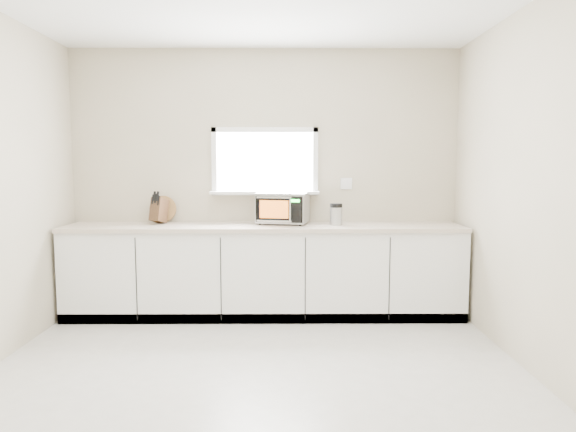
{
  "coord_description": "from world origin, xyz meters",
  "views": [
    {
      "loc": [
        0.21,
        -3.37,
        1.53
      ],
      "look_at": [
        0.24,
        1.55,
        1.02
      ],
      "focal_mm": 32.0,
      "sensor_mm": 36.0,
      "label": 1
    }
  ],
  "objects": [
    {
      "name": "cabinets",
      "position": [
        0.0,
        1.7,
        0.44
      ],
      "size": [
        3.92,
        0.6,
        0.88
      ],
      "primitive_type": "cube",
      "color": "white",
      "rests_on": "ground"
    },
    {
      "name": "coffee_grinder",
      "position": [
        0.71,
        1.68,
        1.03
      ],
      "size": [
        0.13,
        0.13,
        0.22
      ],
      "rotation": [
        0.0,
        0.0,
        0.03
      ],
      "color": "#B1B3B8",
      "rests_on": "countertop"
    },
    {
      "name": "countertop",
      "position": [
        0.0,
        1.69,
        0.9
      ],
      "size": [
        3.92,
        0.64,
        0.04
      ],
      "primitive_type": "cube",
      "color": "beige",
      "rests_on": "cabinets"
    },
    {
      "name": "ground",
      "position": [
        0.0,
        0.0,
        0.0
      ],
      "size": [
        4.0,
        4.0,
        0.0
      ],
      "primitive_type": "plane",
      "color": "beige",
      "rests_on": "ground"
    },
    {
      "name": "back_wall",
      "position": [
        0.0,
        2.0,
        1.36
      ],
      "size": [
        4.0,
        0.17,
        2.7
      ],
      "color": "beige",
      "rests_on": "ground"
    },
    {
      "name": "cutting_board",
      "position": [
        -1.06,
        1.94,
        1.06
      ],
      "size": [
        0.28,
        0.07,
        0.28
      ],
      "primitive_type": "cylinder",
      "rotation": [
        1.4,
        0.0,
        0.0
      ],
      "color": "#A27E3E",
      "rests_on": "countertop"
    },
    {
      "name": "microwave",
      "position": [
        0.19,
        1.81,
        1.09
      ],
      "size": [
        0.56,
        0.48,
        0.32
      ],
      "rotation": [
        0.0,
        0.0,
        -0.22
      ],
      "color": "black",
      "rests_on": "countertop"
    },
    {
      "name": "knife_block",
      "position": [
        -1.07,
        1.81,
        1.06
      ],
      "size": [
        0.17,
        0.25,
        0.33
      ],
      "rotation": [
        0.0,
        0.0,
        -0.3
      ],
      "color": "#4F311C",
      "rests_on": "countertop"
    }
  ]
}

